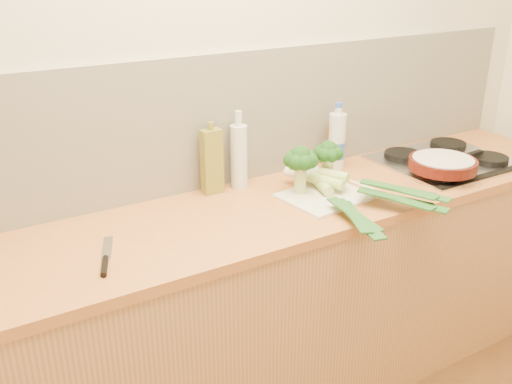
% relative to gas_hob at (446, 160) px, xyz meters
% --- Properties ---
extents(room_shell, '(3.50, 3.50, 3.50)m').
position_rel_gas_hob_xyz_m(room_shell, '(-1.02, 0.29, 0.26)').
color(room_shell, beige).
rests_on(room_shell, ground).
extents(counter, '(3.20, 0.62, 0.90)m').
position_rel_gas_hob_xyz_m(counter, '(-1.02, 0.00, -0.46)').
color(counter, tan).
rests_on(counter, ground).
extents(gas_hob, '(0.58, 0.50, 0.04)m').
position_rel_gas_hob_xyz_m(gas_hob, '(0.00, 0.00, 0.00)').
color(gas_hob, silver).
rests_on(gas_hob, counter).
extents(chopping_board, '(0.40, 0.31, 0.01)m').
position_rel_gas_hob_xyz_m(chopping_board, '(-0.70, -0.04, -0.01)').
color(chopping_board, white).
rests_on(chopping_board, counter).
extents(broccoli_left, '(0.14, 0.14, 0.19)m').
position_rel_gas_hob_xyz_m(broccoli_left, '(-0.80, 0.03, 0.13)').
color(broccoli_left, '#B1C070').
rests_on(broccoli_left, chopping_board).
extents(broccoli_right, '(0.12, 0.12, 0.18)m').
position_rel_gas_hob_xyz_m(broccoli_right, '(-0.64, 0.06, 0.12)').
color(broccoli_right, '#B1C070').
rests_on(broccoli_right, chopping_board).
extents(leek_front, '(0.23, 0.70, 0.04)m').
position_rel_gas_hob_xyz_m(leek_front, '(-0.72, -0.05, 0.02)').
color(leek_front, white).
rests_on(leek_front, chopping_board).
extents(leek_mid, '(0.31, 0.65, 0.04)m').
position_rel_gas_hob_xyz_m(leek_mid, '(-0.67, -0.07, 0.04)').
color(leek_mid, white).
rests_on(leek_mid, chopping_board).
extents(leek_back, '(0.31, 0.59, 0.04)m').
position_rel_gas_hob_xyz_m(leek_back, '(-0.62, -0.08, 0.06)').
color(leek_back, white).
rests_on(leek_back, chopping_board).
extents(chefs_knife, '(0.12, 0.26, 0.02)m').
position_rel_gas_hob_xyz_m(chefs_knife, '(-1.63, -0.10, -0.01)').
color(chefs_knife, silver).
rests_on(chefs_knife, counter).
extents(skillet, '(0.42, 0.29, 0.05)m').
position_rel_gas_hob_xyz_m(skillet, '(-0.16, -0.12, 0.05)').
color(skillet, '#45120B').
rests_on(skillet, gas_hob).
extents(oil_tin, '(0.08, 0.05, 0.29)m').
position_rel_gas_hob_xyz_m(oil_tin, '(-1.08, 0.23, 0.12)').
color(oil_tin, olive).
rests_on(oil_tin, counter).
extents(glass_bottle, '(0.07, 0.07, 0.32)m').
position_rel_gas_hob_xyz_m(glass_bottle, '(-0.96, 0.24, 0.12)').
color(glass_bottle, silver).
rests_on(glass_bottle, counter).
extents(amber_bottle, '(0.06, 0.06, 0.24)m').
position_rel_gas_hob_xyz_m(amber_bottle, '(-0.49, 0.22, 0.09)').
color(amber_bottle, brown).
rests_on(amber_bottle, counter).
extents(water_bottle, '(0.08, 0.08, 0.28)m').
position_rel_gas_hob_xyz_m(water_bottle, '(-0.48, 0.20, 0.10)').
color(water_bottle, silver).
rests_on(water_bottle, counter).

